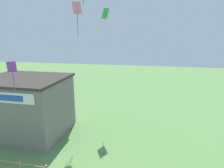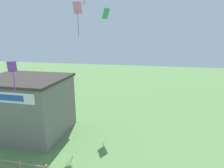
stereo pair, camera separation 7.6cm
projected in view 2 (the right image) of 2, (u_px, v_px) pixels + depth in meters
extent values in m
cylinder|color=#9E7F56|center=(21.00, 168.00, 12.33)|extent=(0.14, 0.14, 1.26)
cube|color=slate|center=(27.00, 107.00, 17.76)|extent=(7.78, 6.11, 5.59)
cube|color=#38332D|center=(23.00, 79.00, 17.02)|extent=(8.08, 6.41, 0.24)
cube|color=pink|center=(77.00, 8.00, 17.15)|extent=(0.91, 0.65, 1.06)
cylinder|color=#4C4C51|center=(78.00, 25.00, 17.55)|extent=(0.05, 0.05, 2.21)
cube|color=purple|center=(12.00, 67.00, 10.53)|extent=(0.55, 0.50, 0.67)
cylinder|color=purple|center=(14.00, 82.00, 10.77)|extent=(0.05, 0.05, 1.37)
cube|color=green|center=(106.00, 14.00, 20.02)|extent=(0.88, 1.02, 1.13)
cylinder|color=white|center=(106.00, 26.00, 20.37)|extent=(0.05, 0.05, 1.78)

